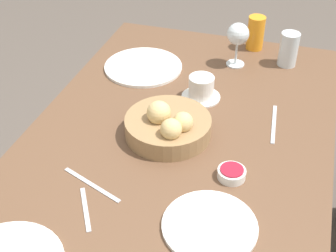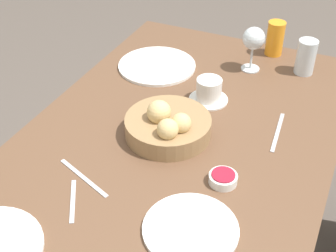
{
  "view_description": "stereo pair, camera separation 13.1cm",
  "coord_description": "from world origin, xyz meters",
  "px_view_note": "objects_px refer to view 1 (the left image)",
  "views": [
    {
      "loc": [
        0.91,
        0.28,
        1.6
      ],
      "look_at": [
        -0.09,
        -0.03,
        0.81
      ],
      "focal_mm": 50.0,
      "sensor_mm": 36.0,
      "label": 1
    },
    {
      "loc": [
        0.87,
        0.4,
        1.6
      ],
      "look_at": [
        -0.09,
        -0.03,
        0.81
      ],
      "focal_mm": 50.0,
      "sensor_mm": 36.0,
      "label": 2
    }
  ],
  "objects_px": {
    "plate_far_center": "(210,226)",
    "water_tumbler": "(289,49)",
    "jam_bowl_berry": "(232,173)",
    "knife_silver": "(92,185)",
    "juice_glass": "(256,33)",
    "wine_glass": "(238,36)",
    "coffee_cup": "(201,89)",
    "fork_silver": "(274,124)",
    "bread_basket": "(168,126)",
    "plate_near_left": "(143,67)",
    "spoon_coffee": "(86,209)"
  },
  "relations": [
    {
      "from": "plate_far_center",
      "to": "water_tumbler",
      "type": "xyz_separation_m",
      "value": [
        -0.81,
        0.09,
        0.05
      ]
    },
    {
      "from": "jam_bowl_berry",
      "to": "knife_silver",
      "type": "bearing_deg",
      "value": -68.12
    },
    {
      "from": "juice_glass",
      "to": "jam_bowl_berry",
      "type": "distance_m",
      "value": 0.72
    },
    {
      "from": "wine_glass",
      "to": "coffee_cup",
      "type": "xyz_separation_m",
      "value": [
        0.24,
        -0.06,
        -0.08
      ]
    },
    {
      "from": "coffee_cup",
      "to": "fork_silver",
      "type": "relative_size",
      "value": 0.65
    },
    {
      "from": "water_tumbler",
      "to": "knife_silver",
      "type": "relative_size",
      "value": 0.66
    },
    {
      "from": "juice_glass",
      "to": "water_tumbler",
      "type": "height_order",
      "value": "juice_glass"
    },
    {
      "from": "bread_basket",
      "to": "plate_far_center",
      "type": "height_order",
      "value": "bread_basket"
    },
    {
      "from": "juice_glass",
      "to": "wine_glass",
      "type": "bearing_deg",
      "value": -16.9
    },
    {
      "from": "plate_near_left",
      "to": "fork_silver",
      "type": "height_order",
      "value": "plate_near_left"
    },
    {
      "from": "fork_silver",
      "to": "plate_near_left",
      "type": "bearing_deg",
      "value": -112.36
    },
    {
      "from": "juice_glass",
      "to": "water_tumbler",
      "type": "distance_m",
      "value": 0.16
    },
    {
      "from": "fork_silver",
      "to": "knife_silver",
      "type": "relative_size",
      "value": 1.05
    },
    {
      "from": "plate_near_left",
      "to": "jam_bowl_berry",
      "type": "distance_m",
      "value": 0.61
    },
    {
      "from": "spoon_coffee",
      "to": "fork_silver",
      "type": "bearing_deg",
      "value": 140.97
    },
    {
      "from": "plate_near_left",
      "to": "water_tumbler",
      "type": "bearing_deg",
      "value": 110.15
    },
    {
      "from": "coffee_cup",
      "to": "juice_glass",
      "type": "bearing_deg",
      "value": 164.39
    },
    {
      "from": "knife_silver",
      "to": "coffee_cup",
      "type": "bearing_deg",
      "value": 160.56
    },
    {
      "from": "bread_basket",
      "to": "juice_glass",
      "type": "xyz_separation_m",
      "value": [
        -0.6,
        0.15,
        0.03
      ]
    },
    {
      "from": "wine_glass",
      "to": "coffee_cup",
      "type": "relative_size",
      "value": 1.27
    },
    {
      "from": "juice_glass",
      "to": "jam_bowl_berry",
      "type": "xyz_separation_m",
      "value": [
        0.72,
        0.06,
        -0.05
      ]
    },
    {
      "from": "plate_far_center",
      "to": "jam_bowl_berry",
      "type": "bearing_deg",
      "value": 175.3
    },
    {
      "from": "coffee_cup",
      "to": "fork_silver",
      "type": "distance_m",
      "value": 0.25
    },
    {
      "from": "water_tumbler",
      "to": "fork_silver",
      "type": "relative_size",
      "value": 0.63
    },
    {
      "from": "water_tumbler",
      "to": "jam_bowl_berry",
      "type": "distance_m",
      "value": 0.64
    },
    {
      "from": "plate_far_center",
      "to": "coffee_cup",
      "type": "height_order",
      "value": "coffee_cup"
    },
    {
      "from": "jam_bowl_berry",
      "to": "spoon_coffee",
      "type": "distance_m",
      "value": 0.37
    },
    {
      "from": "bread_basket",
      "to": "juice_glass",
      "type": "distance_m",
      "value": 0.62
    },
    {
      "from": "jam_bowl_berry",
      "to": "spoon_coffee",
      "type": "height_order",
      "value": "jam_bowl_berry"
    },
    {
      "from": "plate_near_left",
      "to": "water_tumbler",
      "type": "distance_m",
      "value": 0.51
    },
    {
      "from": "plate_near_left",
      "to": "plate_far_center",
      "type": "bearing_deg",
      "value": 31.35
    },
    {
      "from": "plate_near_left",
      "to": "wine_glass",
      "type": "bearing_deg",
      "value": 111.56
    },
    {
      "from": "plate_near_left",
      "to": "wine_glass",
      "type": "distance_m",
      "value": 0.34
    },
    {
      "from": "coffee_cup",
      "to": "jam_bowl_berry",
      "type": "distance_m",
      "value": 0.37
    },
    {
      "from": "knife_silver",
      "to": "wine_glass",
      "type": "bearing_deg",
      "value": 162.11
    },
    {
      "from": "bread_basket",
      "to": "juice_glass",
      "type": "height_order",
      "value": "juice_glass"
    },
    {
      "from": "knife_silver",
      "to": "plate_near_left",
      "type": "bearing_deg",
      "value": -172.84
    },
    {
      "from": "plate_near_left",
      "to": "juice_glass",
      "type": "bearing_deg",
      "value": 127.3
    },
    {
      "from": "wine_glass",
      "to": "spoon_coffee",
      "type": "bearing_deg",
      "value": -14.77
    },
    {
      "from": "water_tumbler",
      "to": "jam_bowl_berry",
      "type": "xyz_separation_m",
      "value": [
        0.63,
        -0.07,
        -0.05
      ]
    },
    {
      "from": "plate_far_center",
      "to": "jam_bowl_berry",
      "type": "xyz_separation_m",
      "value": [
        -0.18,
        0.01,
        0.01
      ]
    },
    {
      "from": "water_tumbler",
      "to": "spoon_coffee",
      "type": "distance_m",
      "value": 0.92
    },
    {
      "from": "jam_bowl_berry",
      "to": "water_tumbler",
      "type": "bearing_deg",
      "value": 173.41
    },
    {
      "from": "coffee_cup",
      "to": "knife_silver",
      "type": "relative_size",
      "value": 0.68
    },
    {
      "from": "coffee_cup",
      "to": "plate_far_center",
      "type": "bearing_deg",
      "value": 16.21
    },
    {
      "from": "bread_basket",
      "to": "wine_glass",
      "type": "bearing_deg",
      "value": 167.1
    },
    {
      "from": "juice_glass",
      "to": "coffee_cup",
      "type": "height_order",
      "value": "juice_glass"
    },
    {
      "from": "wine_glass",
      "to": "spoon_coffee",
      "type": "distance_m",
      "value": 0.82
    },
    {
      "from": "juice_glass",
      "to": "spoon_coffee",
      "type": "height_order",
      "value": "juice_glass"
    },
    {
      "from": "juice_glass",
      "to": "spoon_coffee",
      "type": "bearing_deg",
      "value": -15.1
    }
  ]
}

